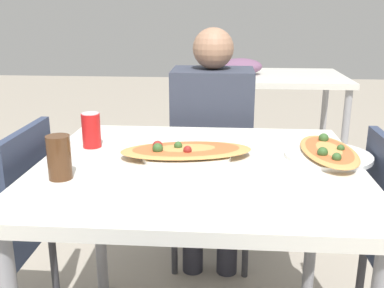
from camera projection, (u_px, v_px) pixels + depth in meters
name	position (u px, v px, depth m)	size (l,w,h in m)	color
dining_table	(198.00, 187.00, 1.47)	(1.04, 0.92, 0.77)	silver
chair_far_seated	(212.00, 163.00, 2.27)	(0.40, 0.40, 0.85)	#2D3851
chair_side_left	(2.00, 226.00, 1.62)	(0.40, 0.40, 0.85)	#2D3851
person_seated	(212.00, 132.00, 2.11)	(0.37, 0.29, 1.16)	#2D2D38
pizza_main	(186.00, 152.00, 1.50)	(0.47, 0.30, 0.06)	white
soda_can	(91.00, 130.00, 1.60)	(0.07, 0.07, 0.12)	red
drink_glass	(59.00, 157.00, 1.30)	(0.07, 0.07, 0.13)	#4C2D19
pizza_second	(328.00, 153.00, 1.49)	(0.29, 0.38, 0.06)	white
background_table	(264.00, 83.00, 3.38)	(1.10, 0.80, 0.89)	silver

